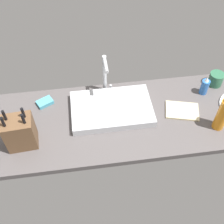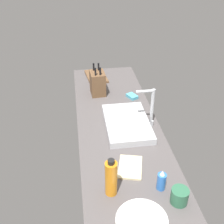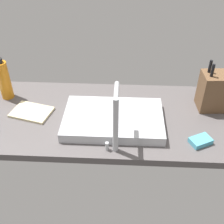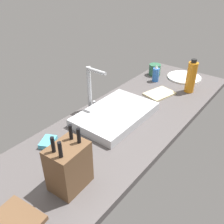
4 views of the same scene
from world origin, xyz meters
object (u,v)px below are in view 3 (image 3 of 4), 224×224
at_px(knife_block, 215,91).
at_px(dish_towel, 31,112).
at_px(dish_sponge, 201,141).
at_px(water_bottle, 4,80).
at_px(sink_basin, 113,119).
at_px(faucet, 115,119).

bearing_deg(knife_block, dish_towel, 2.57).
bearing_deg(dish_sponge, knife_block, -111.60).
distance_m(dish_towel, dish_sponge, 0.80).
xyz_separation_m(knife_block, dish_sponge, (0.11, 0.27, -0.08)).
xyz_separation_m(water_bottle, dish_sponge, (-0.95, 0.30, -0.09)).
height_order(knife_block, dish_sponge, knife_block).
bearing_deg(sink_basin, dish_towel, -7.48).
height_order(dish_towel, dish_sponge, dish_sponge).
relative_size(sink_basin, faucet, 1.73).
relative_size(faucet, dish_towel, 1.42).
xyz_separation_m(dish_towel, dish_sponge, (-0.78, 0.17, 0.01)).
distance_m(faucet, dish_sponge, 0.40).
bearing_deg(knife_block, sink_basin, 13.55).
bearing_deg(sink_basin, water_bottle, -18.40).
height_order(faucet, knife_block, faucet).
xyz_separation_m(faucet, water_bottle, (0.58, -0.35, -0.05)).
distance_m(sink_basin, dish_sponge, 0.40).
xyz_separation_m(faucet, dish_towel, (0.42, -0.21, -0.15)).
distance_m(water_bottle, dish_sponge, 1.00).
bearing_deg(water_bottle, sink_basin, 161.60).
bearing_deg(knife_block, faucet, 29.77).
xyz_separation_m(sink_basin, water_bottle, (0.56, -0.19, 0.08)).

